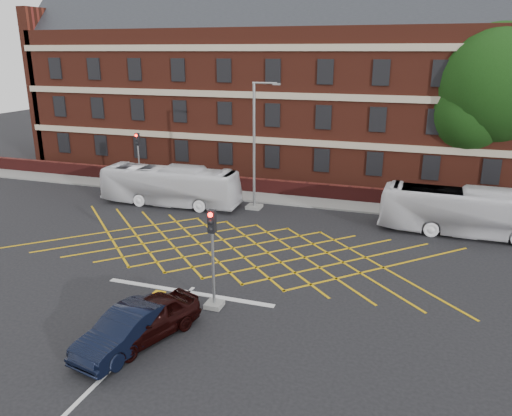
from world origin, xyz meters
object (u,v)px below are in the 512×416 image
(utility_cabinet, at_px, (159,303))
(direction_signs, at_px, (129,172))
(bus_left, at_px, (170,186))
(street_lamp, at_px, (255,168))
(car_navy, at_px, (127,330))
(traffic_light_near, at_px, (213,268))
(deciduous_tree, at_px, (492,93))
(traffic_light_far, at_px, (139,165))
(bus_right, at_px, (468,212))
(car_maroon, at_px, (147,319))

(utility_cabinet, bearing_deg, direction_signs, 125.48)
(bus_left, distance_m, street_lamp, 6.12)
(bus_left, distance_m, car_navy, 17.64)
(traffic_light_near, relative_size, utility_cabinet, 4.57)
(deciduous_tree, height_order, traffic_light_far, deciduous_tree)
(street_lamp, bearing_deg, direction_signs, 171.92)
(car_navy, xyz_separation_m, traffic_light_far, (-11.34, 19.64, 1.04))
(deciduous_tree, relative_size, direction_signs, 5.64)
(bus_right, xyz_separation_m, deciduous_tree, (1.48, 9.88, 6.02))
(deciduous_tree, distance_m, traffic_light_far, 26.59)
(car_maroon, bearing_deg, bus_left, 135.74)
(traffic_light_near, distance_m, street_lamp, 13.90)
(car_navy, height_order, traffic_light_far, traffic_light_far)
(car_navy, relative_size, street_lamp, 0.52)
(utility_cabinet, bearing_deg, bus_right, 48.12)
(car_navy, bearing_deg, traffic_light_near, 76.18)
(deciduous_tree, height_order, traffic_light_near, deciduous_tree)
(deciduous_tree, bearing_deg, bus_left, -154.10)
(car_navy, xyz_separation_m, traffic_light_near, (1.77, 3.73, 1.04))
(bus_left, distance_m, traffic_light_far, 5.64)
(car_maroon, relative_size, traffic_light_far, 1.02)
(car_navy, bearing_deg, traffic_light_far, 131.49)
(bus_right, height_order, car_navy, bus_right)
(direction_signs, bearing_deg, traffic_light_far, 61.19)
(car_maroon, distance_m, street_lamp, 16.66)
(direction_signs, height_order, utility_cabinet, direction_signs)
(traffic_light_near, distance_m, traffic_light_far, 20.61)
(traffic_light_near, distance_m, utility_cabinet, 2.61)
(car_navy, distance_m, deciduous_tree, 30.41)
(bus_left, xyz_separation_m, traffic_light_near, (8.63, -12.50, 0.40))
(bus_right, height_order, utility_cabinet, bus_right)
(car_maroon, distance_m, direction_signs, 21.70)
(car_maroon, distance_m, utility_cabinet, 1.75)
(traffic_light_near, xyz_separation_m, traffic_light_far, (-13.10, 15.91, 0.00))
(bus_left, bearing_deg, direction_signs, 60.38)
(bus_left, distance_m, utility_cabinet, 15.32)
(traffic_light_near, height_order, direction_signs, traffic_light_near)
(direction_signs, bearing_deg, bus_right, -5.80)
(traffic_light_near, bearing_deg, utility_cabinet, -147.11)
(car_navy, xyz_separation_m, street_lamp, (-1.01, 17.31, 2.13))
(traffic_light_far, bearing_deg, traffic_light_near, -50.52)
(car_maroon, relative_size, utility_cabinet, 4.65)
(car_navy, relative_size, traffic_light_near, 1.02)
(car_navy, height_order, direction_signs, direction_signs)
(car_maroon, xyz_separation_m, traffic_light_near, (1.46, 2.90, 1.02))
(bus_left, bearing_deg, bus_right, -91.32)
(bus_left, xyz_separation_m, deciduous_tree, (20.65, 10.03, 6.05))
(direction_signs, bearing_deg, car_navy, -57.98)
(bus_right, xyz_separation_m, direction_signs, (-24.09, 2.45, -0.01))
(car_navy, relative_size, car_maroon, 1.01)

